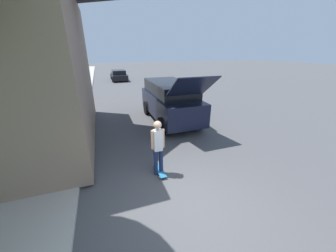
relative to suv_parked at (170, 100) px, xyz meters
name	(u,v)px	position (x,y,z in m)	size (l,w,h in m)	color
ground_plane	(189,203)	(-1.62, -5.91, -1.15)	(120.00, 120.00, 0.00)	#49494C
sidewalk	(67,131)	(-5.22, 0.09, -1.10)	(1.80, 80.00, 0.10)	#ADA89E
suv_parked	(170,100)	(0.00, 0.00, 0.00)	(2.16, 5.62, 2.77)	black
car_down_street	(119,75)	(-1.11, 16.32, -0.53)	(1.97, 4.34, 1.28)	black
skateboarder	(158,146)	(-2.01, -4.47, -0.14)	(0.41, 0.24, 1.79)	#192347
skateboard	(160,170)	(-1.95, -4.43, -1.07)	(0.22, 0.80, 0.10)	#236B99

